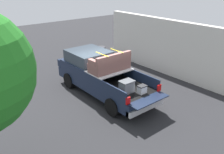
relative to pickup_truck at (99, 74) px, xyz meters
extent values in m
plane|color=#262628|center=(-0.38, 0.00, -0.96)|extent=(40.00, 40.00, 0.00)
cube|color=#162138|center=(-0.38, 0.00, -0.36)|extent=(5.50, 1.92, 0.48)
cube|color=black|center=(-1.58, 0.00, -0.09)|extent=(2.80, 1.80, 0.04)
cube|color=#162138|center=(-1.58, 0.93, 0.14)|extent=(2.80, 0.06, 0.50)
cube|color=#162138|center=(-1.58, -0.93, 0.14)|extent=(2.80, 0.06, 0.50)
cube|color=#162138|center=(-0.21, 0.00, 0.14)|extent=(0.06, 1.80, 0.50)
cube|color=#162138|center=(-3.26, 0.00, -0.09)|extent=(0.55, 1.80, 0.04)
cube|color=#B2B2B7|center=(-0.81, 0.00, 0.41)|extent=(1.25, 1.92, 0.04)
cube|color=#162138|center=(0.97, 0.00, 0.14)|extent=(2.30, 1.92, 0.50)
cube|color=#2D3842|center=(0.87, 0.00, 0.67)|extent=(1.94, 1.76, 0.57)
cube|color=#162138|center=(2.32, 0.00, 0.08)|extent=(0.40, 1.82, 0.38)
cube|color=#B2B2B7|center=(-3.10, 0.00, -0.48)|extent=(0.24, 1.92, 0.24)
cube|color=red|center=(-3.00, 0.88, 0.07)|extent=(0.06, 0.20, 0.28)
cube|color=red|center=(-3.00, -0.88, 0.07)|extent=(0.06, 0.20, 0.28)
cylinder|color=black|center=(1.37, 0.88, -0.58)|extent=(0.78, 0.30, 0.78)
cylinder|color=black|center=(1.37, -0.88, -0.58)|extent=(0.78, 0.30, 0.78)
cylinder|color=black|center=(-2.13, 0.88, -0.58)|extent=(0.78, 0.30, 0.78)
cylinder|color=black|center=(-2.13, -0.88, -0.58)|extent=(0.78, 0.30, 0.78)
cube|color=slate|center=(-2.24, 0.25, 0.16)|extent=(0.40, 0.55, 0.47)
cube|color=#505359|center=(-2.24, 0.25, 0.42)|extent=(0.44, 0.59, 0.05)
ellipsoid|color=black|center=(-2.11, -0.01, 0.13)|extent=(0.20, 0.30, 0.41)
ellipsoid|color=black|center=(-2.22, -0.01, 0.07)|extent=(0.09, 0.21, 0.18)
cube|color=white|center=(-2.68, -0.19, 0.08)|extent=(0.26, 0.34, 0.30)
cube|color=#262628|center=(-2.68, -0.19, 0.25)|extent=(0.28, 0.36, 0.04)
cube|color=brown|center=(-0.81, 0.00, 0.64)|extent=(0.81, 1.88, 0.42)
cube|color=brown|center=(-1.13, 0.00, 1.05)|extent=(0.16, 1.88, 0.40)
cube|color=brown|center=(-0.76, 0.84, 0.96)|extent=(0.57, 0.20, 0.22)
cube|color=brown|center=(-0.76, -0.84, 0.96)|extent=(0.57, 0.20, 0.22)
cube|color=yellow|center=(-0.81, 0.42, 1.26)|extent=(0.91, 0.03, 0.02)
cube|color=yellow|center=(-0.81, -0.42, 1.26)|extent=(0.91, 0.03, 0.02)
cube|color=silver|center=(-0.20, -4.53, 0.60)|extent=(8.70, 0.36, 3.14)
cylinder|color=#2D2D33|center=(3.70, -2.90, -0.51)|extent=(0.56, 0.56, 0.90)
cylinder|color=#2D2D33|center=(3.70, -2.90, -0.02)|extent=(0.60, 0.60, 0.08)
camera|label=1|loc=(-8.71, 6.33, 4.35)|focal=38.39mm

